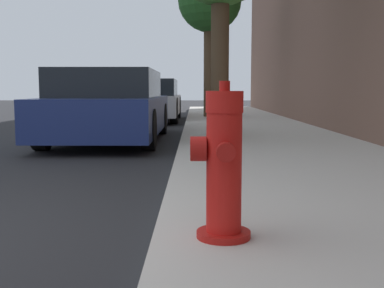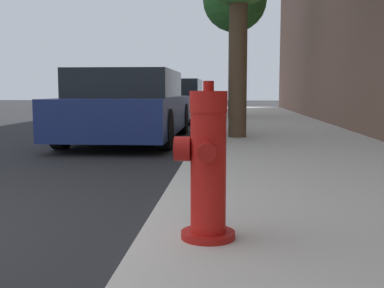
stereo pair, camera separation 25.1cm
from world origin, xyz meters
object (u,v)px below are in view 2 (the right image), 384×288
at_px(fire_hydrant, 207,167).
at_px(street_tree_far, 235,3).
at_px(parked_car_near, 130,107).
at_px(parked_car_mid, 172,100).

bearing_deg(fire_hydrant, street_tree_far, 88.62).
distance_m(parked_car_near, street_tree_far, 6.54).
xyz_separation_m(parked_car_near, street_tree_far, (1.93, 5.60, 2.77)).
height_order(fire_hydrant, parked_car_mid, parked_car_mid).
bearing_deg(fire_hydrant, parked_car_mid, 97.52).
bearing_deg(parked_car_mid, parked_car_near, -91.04).
height_order(parked_car_near, street_tree_far, street_tree_far).
bearing_deg(street_tree_far, fire_hydrant, -91.38).
distance_m(parked_car_mid, street_tree_far, 3.32).
relative_size(fire_hydrant, street_tree_far, 0.19).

